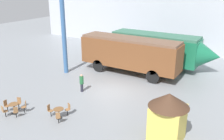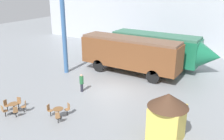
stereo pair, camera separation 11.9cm
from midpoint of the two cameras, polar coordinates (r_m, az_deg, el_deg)
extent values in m
plane|color=gray|center=(21.27, -0.66, -5.02)|extent=(80.00, 80.00, 0.00)
cube|color=#B2B7C1|center=(33.88, 13.77, 11.63)|extent=(44.00, 0.15, 9.00)
cube|color=#196B47|center=(27.65, 9.53, 4.96)|extent=(9.53, 2.76, 2.65)
cone|color=#196B47|center=(26.15, 21.28, 3.04)|extent=(2.00, 2.52, 2.52)
cube|color=#366B54|center=(27.33, 9.70, 7.89)|extent=(9.34, 2.54, 0.24)
cylinder|color=black|center=(25.97, 14.06, 0.26)|extent=(1.05, 0.12, 1.05)
cylinder|color=black|center=(28.40, 15.72, 1.75)|extent=(1.05, 0.12, 1.05)
cylinder|color=black|center=(28.07, 2.93, 2.27)|extent=(1.05, 0.12, 1.05)
cylinder|color=black|center=(30.32, 5.33, 3.53)|extent=(1.05, 0.12, 1.05)
cube|color=brown|center=(24.82, 3.91, 3.83)|extent=(10.09, 2.51, 2.63)
cube|color=brown|center=(24.47, 3.98, 7.07)|extent=(9.89, 2.31, 0.24)
cylinder|color=black|center=(23.06, 9.10, -1.57)|extent=(1.27, 0.12, 1.27)
cylinder|color=black|center=(25.16, 11.21, 0.11)|extent=(1.27, 0.12, 1.27)
cylinder|color=black|center=(25.78, -3.38, 0.95)|extent=(1.27, 0.12, 1.27)
cylinder|color=black|center=(27.68, -0.57, 2.29)|extent=(1.27, 0.12, 1.27)
cylinder|color=black|center=(19.30, -21.48, -9.17)|extent=(0.44, 0.44, 0.02)
cylinder|color=black|center=(19.14, -21.62, -8.23)|extent=(0.08, 0.08, 0.69)
cylinder|color=brown|center=(18.98, -21.75, -7.26)|extent=(0.71, 0.71, 0.03)
cylinder|color=black|center=(17.81, -12.16, -10.67)|extent=(0.44, 0.44, 0.02)
cylinder|color=black|center=(17.64, -12.24, -9.71)|extent=(0.08, 0.08, 0.66)
cylinder|color=brown|center=(17.48, -12.32, -8.73)|extent=(0.71, 0.71, 0.03)
cylinder|color=black|center=(19.71, -20.69, -7.79)|extent=(0.06, 0.06, 0.42)
cylinder|color=olive|center=(19.62, -20.77, -7.20)|extent=(0.36, 0.36, 0.03)
cube|color=olive|center=(19.64, -20.65, -6.42)|extent=(0.28, 0.16, 0.42)
cylinder|color=black|center=(19.65, -22.91, -8.18)|extent=(0.06, 0.06, 0.42)
cylinder|color=olive|center=(19.55, -22.99, -7.60)|extent=(0.36, 0.36, 0.03)
cube|color=olive|center=(19.57, -23.39, -6.90)|extent=(0.07, 0.29, 0.42)
cylinder|color=black|center=(18.99, -23.32, -9.24)|extent=(0.06, 0.06, 0.42)
cylinder|color=olive|center=(18.89, -23.42, -8.64)|extent=(0.36, 0.36, 0.03)
cube|color=olive|center=(18.74, -23.93, -8.17)|extent=(0.29, 0.10, 0.42)
cylinder|color=black|center=(18.63, -21.24, -9.51)|extent=(0.06, 0.06, 0.42)
cylinder|color=olive|center=(18.53, -21.33, -8.90)|extent=(0.36, 0.36, 0.03)
cube|color=olive|center=(18.29, -21.34, -8.49)|extent=(0.18, 0.27, 0.42)
cylinder|color=black|center=(19.09, -19.61, -8.57)|extent=(0.06, 0.06, 0.42)
cylinder|color=olive|center=(18.99, -19.69, -7.97)|extent=(0.36, 0.36, 0.03)
cube|color=olive|center=(18.87, -19.31, -7.34)|extent=(0.23, 0.24, 0.42)
cylinder|color=black|center=(18.05, -13.97, -9.66)|extent=(0.06, 0.06, 0.42)
cylinder|color=olive|center=(17.94, -14.03, -9.03)|extent=(0.36, 0.36, 0.03)
cube|color=olive|center=(17.92, -14.49, -8.30)|extent=(0.09, 0.29, 0.42)
cylinder|color=black|center=(17.14, -12.32, -11.18)|extent=(0.06, 0.06, 0.42)
cylinder|color=olive|center=(17.03, -12.37, -10.53)|extent=(0.36, 0.36, 0.03)
cube|color=olive|center=(16.79, -12.46, -10.12)|extent=(0.25, 0.22, 0.42)
cylinder|color=black|center=(17.96, -10.32, -9.53)|extent=(0.06, 0.06, 0.42)
cylinder|color=olive|center=(17.85, -10.37, -8.90)|extent=(0.36, 0.36, 0.03)
cube|color=olive|center=(17.81, -9.98, -8.12)|extent=(0.28, 0.14, 0.42)
cylinder|color=#262633|center=(21.36, -7.06, -4.01)|extent=(0.24, 0.24, 0.72)
cylinder|color=#266638|center=(21.10, -7.13, -2.31)|extent=(0.34, 0.34, 0.64)
sphere|color=tan|center=(20.95, -7.18, -1.23)|extent=(0.21, 0.21, 0.21)
cube|color=#DBC151|center=(15.08, 12.26, -11.83)|extent=(1.80, 1.80, 2.20)
cone|color=#472D1E|center=(14.37, 12.69, -6.70)|extent=(2.34, 2.34, 0.80)
cylinder|color=#386093|center=(25.16, -11.09, 8.08)|extent=(0.44, 0.44, 8.00)
camera|label=1|loc=(0.06, -90.16, -0.06)|focal=40.00mm
camera|label=2|loc=(0.06, 89.84, 0.06)|focal=40.00mm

